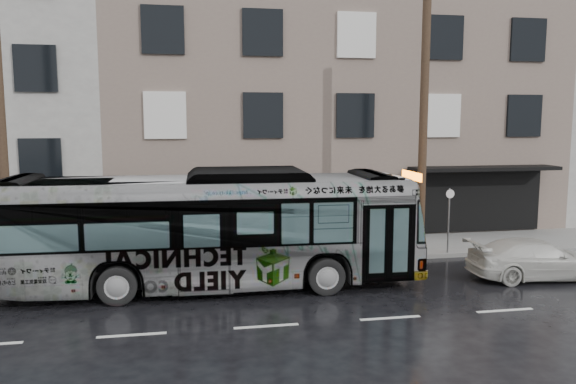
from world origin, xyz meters
The scene contains 8 objects.
ground centered at (0.00, 0.00, 0.00)m, with size 120.00×120.00×0.00m, color black.
sidewalk centered at (0.00, 4.90, 0.07)m, with size 90.00×3.60×0.15m, color gray.
building_taupe centered at (5.00, 12.70, 5.50)m, with size 20.00×12.00×11.00m, color #7B6C5E.
utility_pole_front centered at (6.50, 3.30, 4.65)m, with size 0.30×0.30×9.00m, color #413120.
utility_pole_rear centered at (-7.50, 3.30, 4.65)m, with size 0.30×0.30×9.00m, color #413120.
sign_post centered at (7.60, 3.30, 1.35)m, with size 0.06×0.06×2.40m, color slate.
bus centered at (-1.27, 1.06, 1.78)m, with size 2.99×12.77×3.56m, color #B2B2B2.
white_sedan centered at (9.07, 0.14, 0.63)m, with size 1.77×4.35×1.26m, color beige.
Camera 1 is at (-1.84, -15.61, 5.05)m, focal length 35.00 mm.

